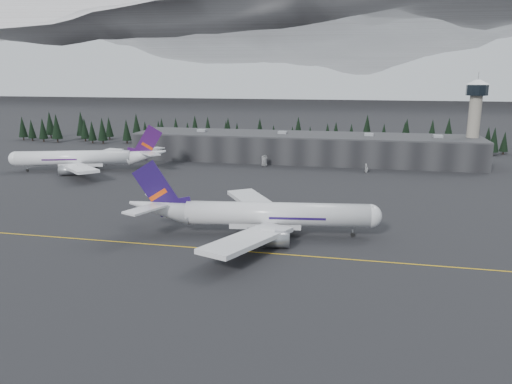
% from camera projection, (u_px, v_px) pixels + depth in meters
% --- Properties ---
extents(ground, '(1400.00, 1400.00, 0.00)m').
position_uv_depth(ground, '(238.00, 248.00, 118.22)').
color(ground, black).
rests_on(ground, ground).
extents(taxiline, '(400.00, 0.40, 0.02)m').
position_uv_depth(taxiline, '(236.00, 251.00, 116.31)').
color(taxiline, gold).
rests_on(taxiline, ground).
extents(terminal, '(160.00, 30.00, 12.60)m').
position_uv_depth(terminal, '(303.00, 147.00, 235.58)').
color(terminal, black).
rests_on(terminal, ground).
extents(control_tower, '(10.00, 10.00, 37.70)m').
position_uv_depth(control_tower, '(475.00, 113.00, 218.95)').
color(control_tower, gray).
rests_on(control_tower, ground).
extents(treeline, '(360.00, 20.00, 15.00)m').
position_uv_depth(treeline, '(312.00, 136.00, 270.47)').
color(treeline, black).
rests_on(treeline, ground).
extents(mountain_ridge, '(4400.00, 900.00, 420.00)m').
position_uv_depth(mountain_ridge, '(353.00, 93.00, 1068.78)').
color(mountain_ridge, white).
rests_on(mountain_ridge, ground).
extents(jet_main, '(64.72, 59.38, 19.09)m').
position_uv_depth(jet_main, '(255.00, 214.00, 126.91)').
color(jet_main, silver).
rests_on(jet_main, ground).
extents(jet_parked, '(64.06, 57.88, 19.31)m').
position_uv_depth(jet_parked, '(88.00, 158.00, 210.91)').
color(jet_parked, silver).
rests_on(jet_parked, ground).
extents(gse_vehicle_a, '(4.26, 5.59, 1.41)m').
position_uv_depth(gse_vehicle_a, '(264.00, 165.00, 221.80)').
color(gse_vehicle_a, silver).
rests_on(gse_vehicle_a, ground).
extents(gse_vehicle_b, '(4.01, 2.08, 1.30)m').
position_uv_depth(gse_vehicle_b, '(366.00, 171.00, 207.81)').
color(gse_vehicle_b, silver).
rests_on(gse_vehicle_b, ground).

